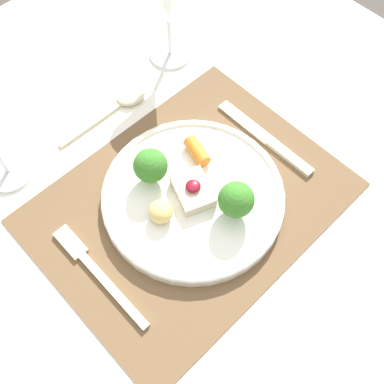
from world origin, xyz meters
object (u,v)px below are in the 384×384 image
Objects in this scene: wine_glass_near at (167,0)px; dinner_plate at (192,193)px; fork at (94,269)px; knife at (271,142)px; spoon at (124,100)px.

dinner_plate is at bearing -126.27° from wine_glass_near.
fork is at bearing 175.78° from dinner_plate.
knife is at bearing -93.75° from wine_glass_near.
wine_glass_near is (0.18, 0.25, 0.10)m from dinner_plate.
dinner_plate is 0.18m from fork.
fork is 0.35m from knife.
knife is 1.10× the size of wine_glass_near.
fork is 1.00× the size of knife.
knife is 1.08× the size of spoon.
wine_glass_near is (0.36, 0.24, 0.12)m from fork.
fork is (-0.18, 0.01, -0.01)m from dinner_plate.
spoon is 0.18m from wine_glass_near.
spoon is (0.05, 0.22, -0.01)m from dinner_plate.
dinner_plate is 1.54× the size of spoon.
spoon reaches higher than knife.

